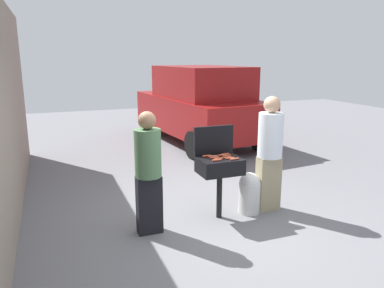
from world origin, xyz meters
TOP-DOWN VIEW (x-y plane):
  - ground_plane at (0.00, 0.00)m, footprint 24.00×24.00m
  - bbq_grill at (0.19, 0.18)m, footprint 0.60×0.44m
  - grill_lid_open at (0.19, 0.40)m, footprint 0.60×0.05m
  - hot_dog_0 at (0.09, 0.06)m, footprint 0.13×0.03m
  - hot_dog_1 at (0.31, 0.22)m, footprint 0.13×0.03m
  - hot_dog_2 at (0.33, 0.03)m, footprint 0.13×0.04m
  - hot_dog_3 at (0.05, 0.32)m, footprint 0.13×0.03m
  - hot_dog_4 at (0.33, 0.31)m, footprint 0.13×0.04m
  - hot_dog_5 at (0.14, 0.13)m, footprint 0.13×0.03m
  - hot_dog_6 at (0.12, 0.27)m, footprint 0.13×0.03m
  - hot_dog_7 at (0.27, 0.28)m, footprint 0.13×0.04m
  - hot_dog_8 at (0.28, 0.14)m, footprint 0.13×0.03m
  - hot_dog_9 at (0.11, 0.20)m, footprint 0.13×0.03m
  - hot_dog_10 at (0.29, 0.09)m, footprint 0.13×0.03m
  - propane_tank at (0.68, 0.18)m, footprint 0.32×0.32m
  - person_left at (-0.87, 0.08)m, footprint 0.34×0.34m
  - person_right at (0.99, 0.17)m, footprint 0.36×0.36m
  - parked_minivan at (1.76, 4.82)m, footprint 2.40×4.57m

SIDE VIEW (x-z plane):
  - ground_plane at x=0.00m, z-range 0.00..0.00m
  - propane_tank at x=0.68m, z-range 0.01..0.63m
  - bbq_grill at x=0.19m, z-range 0.30..1.19m
  - person_left at x=-0.87m, z-range 0.07..1.69m
  - hot_dog_0 at x=0.09m, z-range 0.89..0.91m
  - hot_dog_1 at x=0.31m, z-range 0.89..0.91m
  - hot_dog_2 at x=0.33m, z-range 0.89..0.91m
  - hot_dog_3 at x=0.05m, z-range 0.89..0.91m
  - hot_dog_4 at x=0.33m, z-range 0.89..0.91m
  - hot_dog_5 at x=0.14m, z-range 0.89..0.91m
  - hot_dog_6 at x=0.12m, z-range 0.89..0.91m
  - hot_dog_7 at x=0.27m, z-range 0.89..0.91m
  - hot_dog_8 at x=0.28m, z-range 0.89..0.91m
  - hot_dog_9 at x=0.11m, z-range 0.89..0.91m
  - hot_dog_10 at x=0.29m, z-range 0.89..0.91m
  - person_right at x=0.99m, z-range 0.07..1.80m
  - parked_minivan at x=1.76m, z-range 0.02..2.04m
  - grill_lid_open at x=0.19m, z-range 0.89..1.31m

